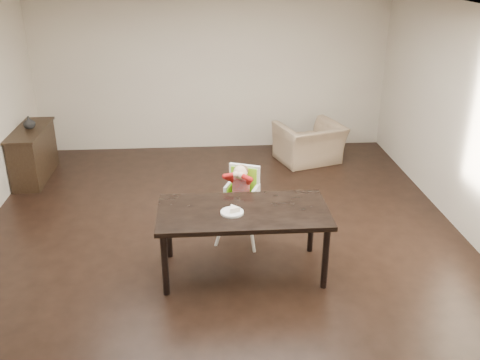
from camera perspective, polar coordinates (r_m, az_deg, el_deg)
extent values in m
plane|color=black|center=(6.47, -1.95, -6.95)|extent=(7.00, 7.00, 0.00)
cube|color=#C1B2A0|center=(9.28, -3.01, 11.47)|extent=(6.00, 0.02, 2.70)
cube|color=white|center=(5.61, -2.35, 17.59)|extent=(6.00, 7.00, 0.02)
cube|color=black|center=(5.63, 0.34, -3.44)|extent=(1.80, 0.90, 0.05)
cylinder|color=black|center=(5.49, -8.01, -8.93)|extent=(0.07, 0.07, 0.70)
cylinder|color=black|center=(5.61, 9.10, -8.24)|extent=(0.07, 0.07, 0.70)
cylinder|color=black|center=(6.13, -7.64, -5.23)|extent=(0.07, 0.07, 0.70)
cylinder|color=black|center=(6.24, 7.62, -4.70)|extent=(0.07, 0.07, 0.70)
cylinder|color=white|center=(6.36, -2.00, -4.82)|extent=(0.05, 0.05, 0.52)
cylinder|color=white|center=(6.26, 1.22, -5.30)|extent=(0.05, 0.05, 0.52)
cylinder|color=white|center=(6.67, -0.94, -3.38)|extent=(0.05, 0.05, 0.52)
cylinder|color=white|center=(6.58, 2.13, -3.82)|extent=(0.05, 0.05, 0.52)
cube|color=white|center=(6.35, 0.11, -2.24)|extent=(0.47, 0.45, 0.05)
cube|color=#7CD71B|center=(6.33, 0.11, -1.98)|extent=(0.38, 0.37, 0.03)
cube|color=white|center=(6.38, 0.49, 0.01)|extent=(0.36, 0.18, 0.39)
cube|color=#7CD71B|center=(6.36, 0.42, -0.16)|extent=(0.30, 0.13, 0.35)
cube|color=black|center=(6.32, -0.29, -0.33)|extent=(0.09, 0.17, 0.02)
cube|color=black|center=(6.29, 0.76, -0.47)|extent=(0.09, 0.17, 0.02)
cylinder|color=red|center=(6.28, 0.11, -0.83)|extent=(0.28, 0.28, 0.25)
sphere|color=beige|center=(6.18, 0.06, 0.82)|extent=(0.22, 0.22, 0.17)
ellipsoid|color=brown|center=(6.19, 0.12, 1.06)|extent=(0.22, 0.21, 0.13)
sphere|color=beige|center=(6.11, -0.48, 0.60)|extent=(0.10, 0.10, 0.07)
sphere|color=beige|center=(6.09, 0.10, 0.52)|extent=(0.10, 0.10, 0.07)
cylinder|color=white|center=(5.55, -0.85, -3.48)|extent=(0.26, 0.26, 0.02)
torus|color=white|center=(5.54, -0.86, -3.38)|extent=(0.26, 0.26, 0.01)
imported|color=#9C8263|center=(8.87, 7.44, 4.59)|extent=(1.14, 0.92, 0.86)
cube|color=black|center=(8.76, -21.17, 2.54)|extent=(0.40, 1.20, 0.76)
cube|color=black|center=(8.64, -21.55, 4.99)|extent=(0.44, 1.26, 0.03)
imported|color=#99999E|center=(8.64, -21.58, 5.72)|extent=(0.23, 0.24, 0.18)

